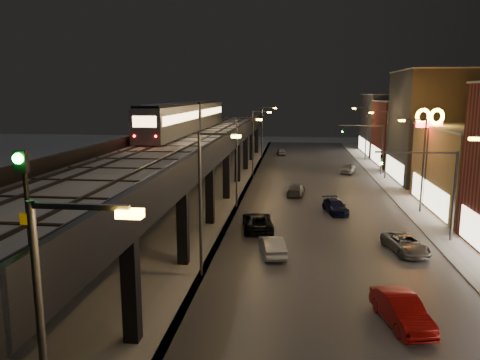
{
  "coord_description": "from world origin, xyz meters",
  "views": [
    {
      "loc": [
        4.89,
        -14.15,
        11.25
      ],
      "look_at": [
        0.99,
        19.37,
        5.0
      ],
      "focal_mm": 35.0,
      "sensor_mm": 36.0,
      "label": 1
    }
  ],
  "objects": [
    {
      "name": "streetlight_right_4",
      "position": [
        16.73,
        67.0,
        5.24
      ],
      "size": [
        2.56,
        0.28,
        9.0
      ],
      "color": "#38383A",
      "rests_on": "ground"
    },
    {
      "name": "sign_mcdonalds",
      "position": [
        18.0,
        33.58,
        7.98
      ],
      "size": [
        2.91,
        0.84,
        9.84
      ],
      "color": "#38383A",
      "rests_on": "ground"
    },
    {
      "name": "viaduct_parapet_far",
      "position": [
        -10.35,
        32.0,
        6.85
      ],
      "size": [
        0.3,
        100.0,
        1.1
      ],
      "primitive_type": "cube",
      "color": "black",
      "rests_on": "elevated_viaduct"
    },
    {
      "name": "subway_train",
      "position": [
        -8.5,
        44.6,
        8.39
      ],
      "size": [
        2.98,
        35.9,
        3.56
      ],
      "color": "gray",
      "rests_on": "viaduct_trackbed"
    },
    {
      "name": "streetlight_left_2",
      "position": [
        -0.43,
        31.0,
        5.24
      ],
      "size": [
        2.57,
        0.28,
        9.0
      ],
      "color": "#38383A",
      "rests_on": "ground"
    },
    {
      "name": "under_viaduct_pavement",
      "position": [
        -6.0,
        35.0,
        0.03
      ],
      "size": [
        11.0,
        120.0,
        0.06
      ],
      "primitive_type": "cube",
      "color": "#9FA1A8",
      "rests_on": "ground"
    },
    {
      "name": "car_mid_silver",
      "position": [
        2.0,
        23.41,
        0.72
      ],
      "size": [
        3.09,
        5.44,
        1.43
      ],
      "primitive_type": "imported",
      "rotation": [
        0.0,
        0.0,
        3.29
      ],
      "color": "black",
      "rests_on": "ground"
    },
    {
      "name": "viaduct_trackbed",
      "position": [
        -6.01,
        31.97,
        6.39
      ],
      "size": [
        8.4,
        100.0,
        0.32
      ],
      "color": "#B2B7C1",
      "rests_on": "elevated_viaduct"
    },
    {
      "name": "streetlight_right_3",
      "position": [
        16.73,
        49.0,
        5.24
      ],
      "size": [
        2.56,
        0.28,
        9.0
      ],
      "color": "#38383A",
      "rests_on": "ground"
    },
    {
      "name": "road_surface",
      "position": [
        7.5,
        35.0,
        0.03
      ],
      "size": [
        17.0,
        120.0,
        0.06
      ],
      "primitive_type": "cube",
      "color": "#46474D",
      "rests_on": "ground"
    },
    {
      "name": "car_onc_red",
      "position": [
        12.61,
        52.95,
        0.69
      ],
      "size": [
        2.68,
        4.37,
        1.39
      ],
      "primitive_type": "imported",
      "rotation": [
        0.0,
        0.0,
        -0.27
      ],
      "color": "#929498",
      "rests_on": "ground"
    },
    {
      "name": "streetlight_left_3",
      "position": [
        -0.43,
        49.0,
        5.24
      ],
      "size": [
        2.57,
        0.28,
        9.0
      ],
      "color": "#38383A",
      "rests_on": "ground"
    },
    {
      "name": "building_f",
      "position": [
        23.99,
        76.0,
        5.58
      ],
      "size": [
        12.2,
        16.2,
        11.16
      ],
      "color": "#393A3E",
      "rests_on": "ground"
    },
    {
      "name": "car_onc_white",
      "position": [
        8.91,
        29.9,
        0.62
      ],
      "size": [
        2.58,
        4.55,
        1.24
      ],
      "primitive_type": "imported",
      "rotation": [
        0.0,
        0.0,
        0.21
      ],
      "color": "black",
      "rests_on": "ground"
    },
    {
      "name": "elevated_viaduct",
      "position": [
        -6.0,
        31.84,
        5.62
      ],
      "size": [
        9.0,
        100.0,
        6.3
      ],
      "color": "black",
      "rests_on": "ground"
    },
    {
      "name": "car_onc_dark",
      "position": [
        12.96,
        18.97,
        0.64
      ],
      "size": [
        3.12,
        4.95,
        1.28
      ],
      "primitive_type": "imported",
      "rotation": [
        0.0,
        0.0,
        0.23
      ],
      "color": "gray",
      "rests_on": "ground"
    },
    {
      "name": "rail_signal",
      "position": [
        -2.1,
        -2.93,
        8.89
      ],
      "size": [
        0.37,
        0.44,
        3.19
      ],
      "color": "black",
      "rests_on": "viaduct_trackbed"
    },
    {
      "name": "building_d",
      "position": [
        23.99,
        48.0,
        7.08
      ],
      "size": [
        12.2,
        13.2,
        14.16
      ],
      "color": "#353537",
      "rests_on": "ground"
    },
    {
      "name": "viaduct_parapet_streetside",
      "position": [
        -1.65,
        32.0,
        6.85
      ],
      "size": [
        0.3,
        100.0,
        1.1
      ],
      "primitive_type": "cube",
      "color": "black",
      "rests_on": "elevated_viaduct"
    },
    {
      "name": "car_mid_dark",
      "position": [
        5.21,
        37.36,
        0.63
      ],
      "size": [
        2.24,
        4.49,
        1.25
      ],
      "primitive_type": "imported",
      "rotation": [
        0.0,
        0.0,
        3.03
      ],
      "color": "#4D4E51",
      "rests_on": "ground"
    },
    {
      "name": "streetlight_left_1",
      "position": [
        -0.43,
        13.0,
        5.24
      ],
      "size": [
        2.57,
        0.28,
        9.0
      ],
      "color": "#38383A",
      "rests_on": "ground"
    },
    {
      "name": "streetlight_left_4",
      "position": [
        -0.43,
        67.0,
        5.24
      ],
      "size": [
        2.57,
        0.28,
        9.0
      ],
      "color": "#38383A",
      "rests_on": "ground"
    },
    {
      "name": "sidewalk_right",
      "position": [
        17.5,
        35.0,
        0.07
      ],
      "size": [
        4.0,
        120.0,
        0.14
      ],
      "primitive_type": "cube",
      "color": "#9FA1A8",
      "rests_on": "ground"
    },
    {
      "name": "car_far_white",
      "position": [
        2.57,
        72.02,
        0.63
      ],
      "size": [
        1.94,
        3.85,
        1.26
      ],
      "primitive_type": "imported",
      "rotation": [
        0.0,
        0.0,
        3.27
      ],
      "color": "gray",
      "rests_on": "ground"
    },
    {
      "name": "traffic_light_rig_b",
      "position": [
        15.84,
        52.0,
        4.5
      ],
      "size": [
        6.1,
        0.34,
        7.0
      ],
      "color": "#38383A",
      "rests_on": "ground"
    },
    {
      "name": "streetlight_right_2",
      "position": [
        16.73,
        31.0,
        5.24
      ],
      "size": [
        2.56,
        0.28,
        9.0
      ],
      "color": "#38383A",
      "rests_on": "ground"
    },
    {
      "name": "car_onc_silver",
      "position": [
        10.29,
        7.94,
        0.75
      ],
      "size": [
        2.54,
        4.79,
        1.5
      ],
      "primitive_type": "imported",
      "rotation": [
        0.0,
        0.0,
        0.22
      ],
      "color": "maroon",
      "rests_on": "ground"
    },
    {
      "name": "car_near_white",
      "position": [
        3.51,
        17.26,
        0.68
      ],
      "size": [
        2.25,
        4.34,
        1.36
      ],
      "primitive_type": "imported",
      "rotation": [
        0.0,
        0.0,
        3.35
      ],
      "color": "gray",
      "rests_on": "ground"
    },
    {
      "name": "traffic_light_rig_a",
      "position": [
        15.84,
        22.0,
        4.5
      ],
      "size": [
        6.1,
        0.34,
        7.0
      ],
      "color": "#38383A",
      "rests_on": "ground"
    },
    {
      "name": "building_e",
      "position": [
        23.99,
        62.0,
        5.08
      ],
      "size": [
        12.2,
        12.2,
        10.16
      ],
      "color": "maroon",
      "rests_on": "ground"
    }
  ]
}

